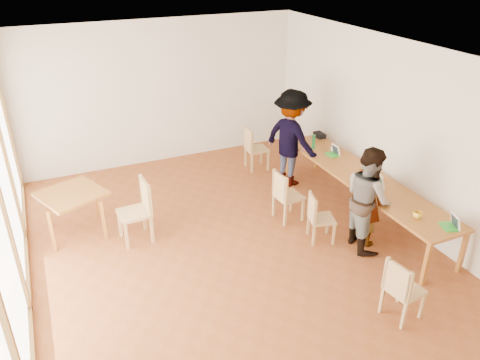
% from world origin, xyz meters
% --- Properties ---
extents(ground, '(8.00, 8.00, 0.00)m').
position_xyz_m(ground, '(0.00, 0.00, 0.00)').
color(ground, brown).
rests_on(ground, ground).
extents(wall_back, '(6.00, 0.10, 3.00)m').
position_xyz_m(wall_back, '(0.00, 4.00, 1.50)').
color(wall_back, silver).
rests_on(wall_back, ground).
extents(wall_right, '(0.10, 8.00, 3.00)m').
position_xyz_m(wall_right, '(3.00, 0.00, 1.50)').
color(wall_right, silver).
rests_on(wall_right, ground).
extents(window_wall, '(0.10, 8.00, 3.00)m').
position_xyz_m(window_wall, '(-2.96, 0.00, 1.50)').
color(window_wall, white).
rests_on(window_wall, ground).
extents(ceiling, '(6.00, 8.00, 0.04)m').
position_xyz_m(ceiling, '(0.00, 0.00, 3.02)').
color(ceiling, white).
rests_on(ceiling, wall_back).
extents(communal_table, '(0.80, 4.00, 0.75)m').
position_xyz_m(communal_table, '(2.50, 0.29, 0.70)').
color(communal_table, '#AD6626').
rests_on(communal_table, ground).
extents(side_table, '(0.90, 0.90, 0.75)m').
position_xyz_m(side_table, '(-2.12, 1.71, 0.67)').
color(side_table, '#AD6626').
rests_on(side_table, ground).
extents(chair_near, '(0.47, 0.47, 0.47)m').
position_xyz_m(chair_near, '(1.36, -2.02, 0.54)').
color(chair_near, tan).
rests_on(chair_near, ground).
extents(chair_mid, '(0.47, 0.47, 0.44)m').
position_xyz_m(chair_mid, '(1.37, -0.09, 0.50)').
color(chair_mid, tan).
rests_on(chair_mid, ground).
extents(chair_far, '(0.46, 0.46, 0.49)m').
position_xyz_m(chair_far, '(1.19, 0.67, 0.56)').
color(chair_far, tan).
rests_on(chair_far, ground).
extents(chair_empty, '(0.45, 0.45, 0.49)m').
position_xyz_m(chair_empty, '(1.58, 2.74, 0.56)').
color(chair_empty, tan).
rests_on(chair_empty, ground).
extents(chair_spare, '(0.51, 0.51, 0.55)m').
position_xyz_m(chair_spare, '(-1.16, 1.12, 0.63)').
color(chair_spare, tan).
rests_on(chair_spare, ground).
extents(person_near, '(0.51, 0.64, 1.55)m').
position_xyz_m(person_near, '(2.04, -0.41, 0.77)').
color(person_near, gray).
rests_on(person_near, ground).
extents(person_mid, '(0.77, 0.92, 1.67)m').
position_xyz_m(person_mid, '(1.99, -0.49, 0.84)').
color(person_mid, gray).
rests_on(person_mid, ground).
extents(person_far, '(1.07, 1.40, 1.91)m').
position_xyz_m(person_far, '(1.98, 1.86, 0.95)').
color(person_far, gray).
rests_on(person_far, ground).
extents(laptop_near, '(0.27, 0.29, 0.20)m').
position_xyz_m(laptop_near, '(2.64, -1.52, 0.81)').
color(laptop_near, green).
rests_on(laptop_near, communal_table).
extents(laptop_mid, '(0.32, 0.33, 0.23)m').
position_xyz_m(laptop_mid, '(2.47, -0.12, 0.81)').
color(laptop_mid, green).
rests_on(laptop_mid, communal_table).
extents(laptop_far, '(0.21, 0.24, 0.20)m').
position_xyz_m(laptop_far, '(2.55, 1.25, 0.81)').
color(laptop_far, green).
rests_on(laptop_far, communal_table).
extents(yellow_mug, '(0.17, 0.17, 0.10)m').
position_xyz_m(yellow_mug, '(2.38, -1.13, 0.80)').
color(yellow_mug, yellow).
rests_on(yellow_mug, communal_table).
extents(green_bottle, '(0.07, 0.07, 0.28)m').
position_xyz_m(green_bottle, '(2.37, 1.67, 0.89)').
color(green_bottle, '#1F7835').
rests_on(green_bottle, communal_table).
extents(clear_glass, '(0.07, 0.07, 0.09)m').
position_xyz_m(clear_glass, '(2.47, 0.29, 0.80)').
color(clear_glass, silver).
rests_on(clear_glass, communal_table).
extents(condiment_cup, '(0.08, 0.08, 0.06)m').
position_xyz_m(condiment_cup, '(2.66, 1.44, 0.78)').
color(condiment_cup, white).
rests_on(condiment_cup, communal_table).
extents(pink_phone, '(0.05, 0.10, 0.01)m').
position_xyz_m(pink_phone, '(2.17, 1.68, 0.76)').
color(pink_phone, '#E24A63').
rests_on(pink_phone, communal_table).
extents(black_pouch, '(0.16, 0.26, 0.09)m').
position_xyz_m(black_pouch, '(2.80, 2.13, 0.80)').
color(black_pouch, black).
rests_on(black_pouch, communal_table).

